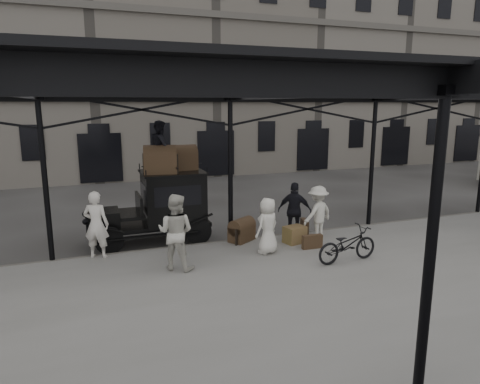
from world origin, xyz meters
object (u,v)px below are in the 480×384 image
object	(u,v)px
taxi	(163,203)
porter_left	(96,225)
porter_official	(295,211)
bicycle	(347,244)
steamer_trunk_roof_near	(160,162)
steamer_trunk_platform	(242,231)

from	to	relation	value
taxi	porter_left	size ratio (longest dim) A/B	2.01
porter_official	bicycle	xyz separation A→B (m)	(0.38, -2.25, -0.41)
steamer_trunk_roof_near	steamer_trunk_platform	distance (m)	3.20
taxi	bicycle	bearing A→B (deg)	-43.29
taxi	steamer_trunk_platform	xyz separation A→B (m)	(2.12, -1.27, -0.76)
steamer_trunk_platform	porter_official	bearing A→B (deg)	-45.39
taxi	porter_official	world-z (taller)	taxi
taxi	porter_official	xyz separation A→B (m)	(3.70, -1.60, -0.18)
taxi	steamer_trunk_roof_near	xyz separation A→B (m)	(-0.08, -0.25, 1.33)
porter_official	steamer_trunk_roof_near	size ratio (longest dim) A/B	1.83
porter_official	taxi	bearing A→B (deg)	11.32
steamer_trunk_platform	porter_left	bearing A→B (deg)	146.41
bicycle	steamer_trunk_platform	world-z (taller)	bicycle
porter_official	steamer_trunk_platform	bearing A→B (deg)	22.94
porter_official	porter_left	bearing A→B (deg)	31.41
steamer_trunk_roof_near	porter_left	bearing A→B (deg)	-141.86
porter_left	porter_official	xyz separation A→B (m)	(5.72, -0.33, -0.04)
taxi	porter_left	bearing A→B (deg)	-147.71
porter_left	steamer_trunk_platform	bearing A→B (deg)	-157.30
taxi	porter_official	bearing A→B (deg)	-23.41
steamer_trunk_roof_near	porter_official	bearing A→B (deg)	-9.50
porter_left	steamer_trunk_roof_near	xyz separation A→B (m)	(1.93, 1.02, 1.47)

